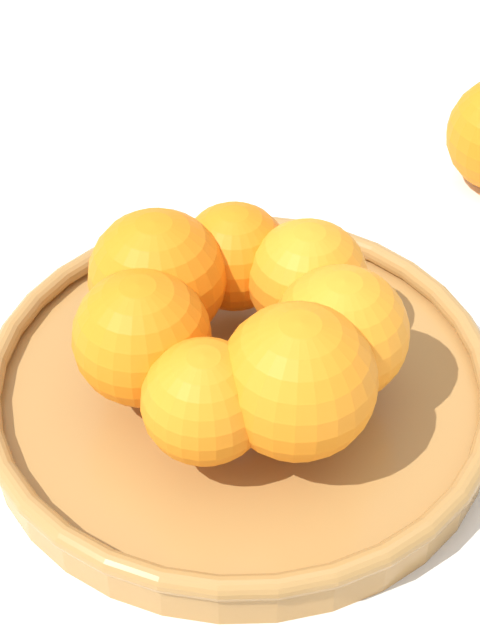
# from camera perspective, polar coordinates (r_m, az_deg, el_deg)

# --- Properties ---
(ground_plane) EXTENTS (4.00, 4.00, 0.00)m
(ground_plane) POSITION_cam_1_polar(r_m,az_deg,el_deg) (0.63, 0.00, -4.66)
(ground_plane) COLOR silver
(fruit_bowl) EXTENTS (0.30, 0.30, 0.03)m
(fruit_bowl) POSITION_cam_1_polar(r_m,az_deg,el_deg) (0.62, 0.00, -3.61)
(fruit_bowl) COLOR #A57238
(fruit_bowl) RESTS_ON ground_plane
(orange_pile) EXTENTS (0.18, 0.18, 0.08)m
(orange_pile) POSITION_cam_1_polar(r_m,az_deg,el_deg) (0.58, 0.01, -0.22)
(orange_pile) COLOR orange
(orange_pile) RESTS_ON fruit_bowl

